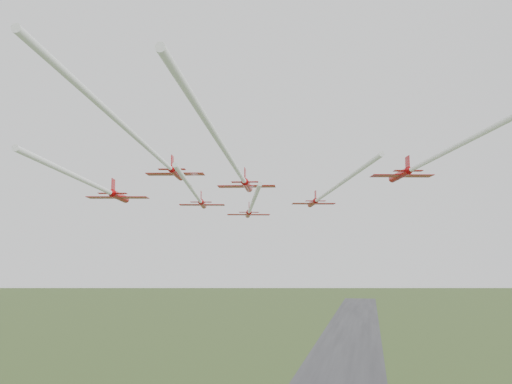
% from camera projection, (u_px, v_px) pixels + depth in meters
% --- Properties ---
extents(runway, '(38.00, 900.00, 0.04)m').
position_uv_depth(runway, '(345.00, 357.00, 286.48)').
color(runway, '#2E2E30').
rests_on(runway, ground).
extents(jet_lead, '(16.36, 53.29, 2.70)m').
position_uv_depth(jet_lead, '(250.00, 209.00, 109.01)').
color(jet_lead, '#A80205').
extents(jet_row2_left, '(14.08, 48.73, 2.49)m').
position_uv_depth(jet_row2_left, '(198.00, 197.00, 94.31)').
color(jet_row2_left, '#A80205').
extents(jet_row2_right, '(16.00, 53.92, 2.41)m').
position_uv_depth(jet_row2_right, '(325.00, 194.00, 93.06)').
color(jet_row2_right, '#A80205').
extents(jet_row3_left, '(12.99, 45.84, 2.88)m').
position_uv_depth(jet_row3_left, '(104.00, 190.00, 82.30)').
color(jet_row3_left, '#A80205').
extents(jet_row3_mid, '(12.95, 67.13, 2.80)m').
position_uv_depth(jet_row3_mid, '(236.00, 168.00, 75.67)').
color(jet_row3_mid, '#A80205').
extents(jet_row3_right, '(19.76, 68.92, 2.85)m').
position_uv_depth(jet_row3_right, '(443.00, 153.00, 70.94)').
color(jet_row3_right, '#A80205').
extents(jet_row4_left, '(12.65, 54.91, 2.39)m').
position_uv_depth(jet_row4_left, '(156.00, 155.00, 65.22)').
color(jet_row4_left, '#A80205').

